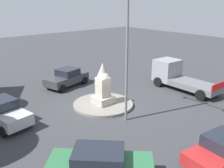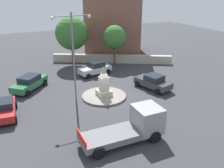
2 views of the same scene
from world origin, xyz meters
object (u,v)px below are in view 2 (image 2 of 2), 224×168
object	(u,v)px
streetlamp	(73,50)
tree_near_wall	(115,37)
car_green_parked_right	(29,83)
car_red_waiting	(4,109)
monument	(104,83)
tree_mid_cluster	(72,33)
car_silver_parked_left	(95,68)
car_dark_grey_near_island	(153,82)
corner_building	(114,26)
truck_grey_approaching	(133,126)

from	to	relation	value
streetlamp	tree_near_wall	size ratio (longest dim) A/B	1.51
car_green_parked_right	tree_near_wall	size ratio (longest dim) A/B	0.80
car_red_waiting	monument	bearing A→B (deg)	-0.92
monument	car_red_waiting	distance (m)	9.07
monument	tree_mid_cluster	xyz separation A→B (m)	(0.67, 11.68, 2.76)
car_silver_parked_left	tree_mid_cluster	world-z (taller)	tree_mid_cluster
car_dark_grey_near_island	corner_building	bearing A→B (deg)	79.05
tree_mid_cluster	streetlamp	bearing A→B (deg)	-106.75
car_red_waiting	car_silver_parked_left	bearing A→B (deg)	30.27
car_green_parked_right	car_dark_grey_near_island	world-z (taller)	car_dark_grey_near_island
streetlamp	car_silver_parked_left	size ratio (longest dim) A/B	1.94
truck_grey_approaching	tree_near_wall	bearing A→B (deg)	67.59
car_dark_grey_near_island	car_silver_parked_left	size ratio (longest dim) A/B	1.02
monument	tree_near_wall	distance (m)	10.73
car_green_parked_right	corner_building	xyz separation A→B (m)	(14.65, 9.55, 3.43)
streetlamp	car_silver_parked_left	world-z (taller)	streetlamp
tree_near_wall	car_dark_grey_near_island	bearing A→B (deg)	-90.46
car_green_parked_right	car_red_waiting	world-z (taller)	car_green_parked_right
truck_grey_approaching	tree_near_wall	distance (m)	17.71
car_red_waiting	truck_grey_approaching	world-z (taller)	truck_grey_approaching
car_silver_parked_left	corner_building	world-z (taller)	corner_building
car_silver_parked_left	car_dark_grey_near_island	bearing A→B (deg)	-60.85
tree_mid_cluster	car_red_waiting	bearing A→B (deg)	-130.07
monument	corner_building	world-z (taller)	corner_building
streetlamp	truck_grey_approaching	bearing A→B (deg)	-77.76
streetlamp	tree_near_wall	bearing A→B (deg)	45.56
tree_mid_cluster	car_silver_parked_left	bearing A→B (deg)	-78.57
truck_grey_approaching	tree_mid_cluster	size ratio (longest dim) A/B	0.91
car_dark_grey_near_island	tree_near_wall	bearing A→B (deg)	89.54
car_silver_parked_left	tree_mid_cluster	size ratio (longest dim) A/B	0.65
corner_building	streetlamp	bearing A→B (deg)	-127.91
car_silver_parked_left	tree_mid_cluster	distance (m)	6.38
truck_grey_approaching	car_dark_grey_near_island	bearing A→B (deg)	46.50
truck_grey_approaching	tree_mid_cluster	xyz separation A→B (m)	(1.74, 19.00, 3.21)
tree_near_wall	car_silver_parked_left	bearing A→B (deg)	-147.90
car_green_parked_right	car_silver_parked_left	bearing A→B (deg)	9.13
car_green_parked_right	car_dark_grey_near_island	distance (m)	12.97
car_green_parked_right	corner_building	world-z (taller)	corner_building
car_dark_grey_near_island	tree_mid_cluster	world-z (taller)	tree_mid_cluster
corner_building	tree_mid_cluster	bearing A→B (deg)	-158.73
corner_building	truck_grey_approaching	bearing A→B (deg)	-113.36
monument	car_dark_grey_near_island	size ratio (longest dim) A/B	0.70
car_dark_grey_near_island	truck_grey_approaching	distance (m)	9.59
car_red_waiting	streetlamp	bearing A→B (deg)	1.89
car_dark_grey_near_island	truck_grey_approaching	bearing A→B (deg)	-133.50
car_red_waiting	truck_grey_approaching	size ratio (longest dim) A/B	0.70
streetlamp	car_silver_parked_left	distance (m)	8.61
streetlamp	tree_mid_cluster	world-z (taller)	streetlamp
car_dark_grey_near_island	truck_grey_approaching	world-z (taller)	truck_grey_approaching
car_red_waiting	tree_near_wall	world-z (taller)	tree_near_wall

